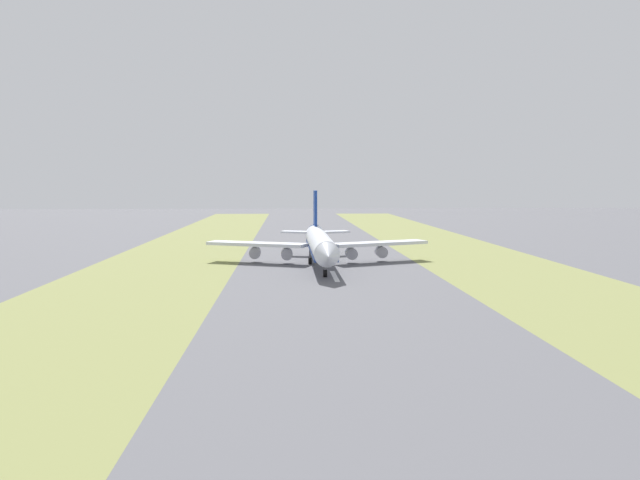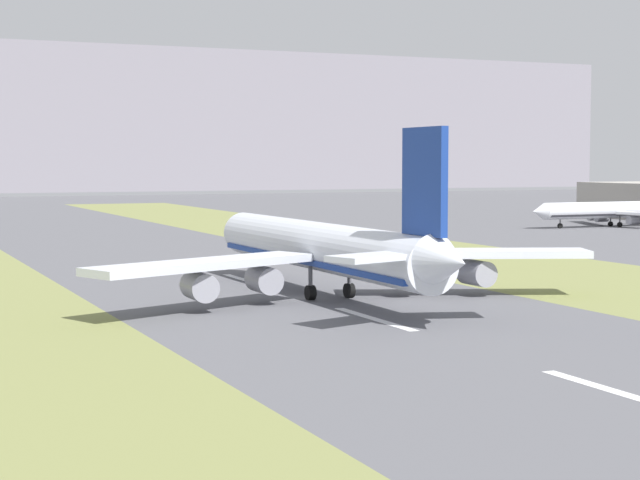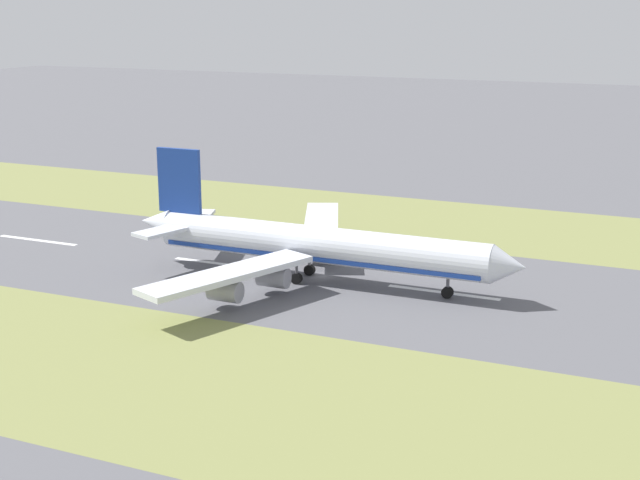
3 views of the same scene
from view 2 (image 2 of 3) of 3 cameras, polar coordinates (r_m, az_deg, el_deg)
The scene contains 7 objects.
ground_plane at distance 131.07m, azimuth -0.81°, elevation -3.12°, with size 800.00×800.00×0.00m, color #56565B.
grass_median_east at distance 154.13m, azimuth 14.81°, elevation -2.15°, with size 40.00×600.00×0.01m, color olive.
centreline_dash_near at distance 80.88m, azimuth 15.81°, elevation -7.88°, with size 1.20×18.00×0.01m, color silver.
centreline_dash_mid at distance 114.07m, azimuth 2.90°, elevation -4.22°, with size 1.20×18.00×0.01m, color silver.
centreline_dash_far at distance 150.61m, azimuth -3.94°, elevation -2.17°, with size 1.20×18.00×0.01m, color silver.
airplane_main_jet at distance 130.71m, azimuth 0.34°, elevation -0.48°, with size 64.14×67.03×20.20m.
airplane_parked_apron at distance 283.34m, azimuth 15.36°, elevation 1.54°, with size 47.09×45.07×14.20m.
Camera 2 is at (-50.56, -119.76, 16.74)m, focal length 60.00 mm.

